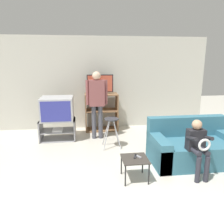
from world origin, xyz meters
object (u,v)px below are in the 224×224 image
at_px(media_shelf, 101,112).
at_px(television_flat, 100,85).
at_px(remote_control_white, 138,156).
at_px(remote_control_black, 135,156).
at_px(snack_table, 135,161).
at_px(person_seated_child, 198,144).
at_px(couch, 192,147).
at_px(tv_stand, 58,130).
at_px(person_standing_adult, 97,99).
at_px(television_main, 57,109).
at_px(folding_stool, 111,125).

xyz_separation_m(media_shelf, television_flat, (-0.03, -0.01, 0.76)).
bearing_deg(television_flat, remote_control_white, -80.74).
height_order(remote_control_black, remote_control_white, same).
height_order(snack_table, person_seated_child, person_seated_child).
bearing_deg(person_seated_child, couch, 70.04).
relative_size(couch, person_seated_child, 1.66).
xyz_separation_m(tv_stand, remote_control_white, (1.55, -2.05, 0.14)).
bearing_deg(person_standing_adult, television_flat, 78.67).
bearing_deg(tv_stand, television_main, 1.79).
distance_m(folding_stool, couch, 1.76).
relative_size(television_main, person_standing_adult, 0.45).
height_order(television_main, snack_table, television_main).
height_order(tv_stand, person_seated_child, person_seated_child).
bearing_deg(remote_control_black, snack_table, -89.60).
bearing_deg(remote_control_black, television_main, 146.92).
bearing_deg(folding_stool, person_standing_adult, 114.37).
relative_size(television_flat, person_seated_child, 0.73).
bearing_deg(tv_stand, remote_control_black, -53.60).
xyz_separation_m(media_shelf, folding_stool, (0.13, -1.29, 0.01)).
bearing_deg(couch, tv_stand, 150.16).
height_order(television_flat, person_standing_adult, person_standing_adult).
bearing_deg(snack_table, remote_control_white, 34.31).
bearing_deg(tv_stand, television_flat, 28.57).
xyz_separation_m(television_flat, snack_table, (0.37, -2.70, -0.96)).
height_order(television_main, remote_control_white, television_main).
height_order(remote_control_black, couch, couch).
relative_size(tv_stand, person_seated_child, 0.88).
xyz_separation_m(snack_table, remote_control_white, (0.06, 0.04, 0.06)).
bearing_deg(person_standing_adult, media_shelf, 76.49).
bearing_deg(person_standing_adult, remote_control_black, -75.46).
distance_m(tv_stand, person_seated_child, 3.34).
xyz_separation_m(media_shelf, person_seated_child, (1.42, -2.72, 0.06)).
relative_size(remote_control_white, person_standing_adult, 0.09).
xyz_separation_m(remote_control_black, person_standing_adult, (-0.52, 2.00, 0.64)).
bearing_deg(snack_table, folding_stool, 98.58).
height_order(remote_control_white, couch, couch).
relative_size(media_shelf, person_seated_child, 1.06).
bearing_deg(remote_control_black, person_seated_child, 17.59).
distance_m(television_flat, person_seated_child, 3.16).
bearing_deg(television_main, folding_stool, -28.15).
xyz_separation_m(media_shelf, remote_control_white, (0.41, -2.67, -0.14)).
xyz_separation_m(snack_table, person_seated_child, (1.08, -0.01, 0.26)).
bearing_deg(couch, media_shelf, 126.22).
relative_size(tv_stand, remote_control_black, 6.04).
bearing_deg(snack_table, tv_stand, 125.39).
bearing_deg(couch, person_standing_adult, 139.00).
relative_size(remote_control_black, couch, 0.09).
relative_size(snack_table, person_seated_child, 0.44).
xyz_separation_m(tv_stand, media_shelf, (1.15, 0.62, 0.28)).
bearing_deg(remote_control_white, person_seated_child, -32.62).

